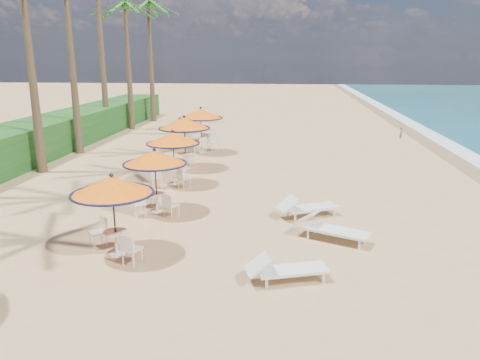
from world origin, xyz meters
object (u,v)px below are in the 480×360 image
object	(u,v)px
station_0	(112,193)
station_3	(184,130)
station_1	(154,166)
station_2	(173,145)
lounger_near	(284,269)
lounger_far	(306,207)
station_4	(202,119)
lounger_mid	(329,228)

from	to	relation	value
station_0	station_3	xyz separation A→B (m)	(-0.36, 10.00, 0.12)
station_1	station_2	distance (m)	3.52
lounger_near	lounger_far	world-z (taller)	lounger_far
station_0	station_4	bearing A→B (deg)	90.92
station_1	station_4	distance (m)	10.25
station_3	lounger_mid	world-z (taller)	station_3
station_0	station_1	distance (m)	3.54
lounger_mid	station_1	bearing A→B (deg)	-172.66
station_2	lounger_mid	world-z (taller)	station_2
station_0	station_3	size ratio (longest dim) A/B	0.90
station_0	lounger_mid	distance (m)	6.10
station_2	station_3	bearing A→B (deg)	94.10
station_1	lounger_near	size ratio (longest dim) A/B	1.09
lounger_near	lounger_far	size ratio (longest dim) A/B	0.95
station_1	lounger_mid	xyz separation A→B (m)	(5.62, -1.85, -1.26)
station_0	lounger_mid	bearing A→B (deg)	16.42
station_1	station_4	world-z (taller)	station_4
lounger_near	station_1	bearing A→B (deg)	115.84
station_0	lounger_mid	world-z (taller)	station_0
station_1	lounger_far	xyz separation A→B (m)	(5.01, 0.06, -1.28)
station_2	station_4	distance (m)	6.73
station_3	lounger_near	size ratio (longest dim) A/B	1.23
station_1	station_3	distance (m)	6.48
lounger_mid	station_2	bearing A→B (deg)	163.03
station_3	lounger_far	world-z (taller)	station_3
station_2	lounger_far	distance (m)	6.41
station_0	station_1	xyz separation A→B (m)	(0.08, 3.53, -0.09)
station_0	lounger_far	bearing A→B (deg)	35.19
station_3	lounger_near	xyz separation A→B (m)	(4.81, -11.07, -1.51)
station_0	station_1	bearing A→B (deg)	88.69
station_2	lounger_far	xyz separation A→B (m)	(5.24, -3.46, -1.31)
station_3	station_4	distance (m)	3.78
station_1	station_3	world-z (taller)	station_3
station_1	station_2	size ratio (longest dim) A/B	0.98
station_3	lounger_far	distance (m)	8.54
lounger_near	lounger_far	bearing A→B (deg)	64.55
station_1	lounger_near	xyz separation A→B (m)	(4.37, -4.61, -1.30)
station_2	lounger_far	bearing A→B (deg)	-33.42
station_4	lounger_mid	xyz separation A→B (m)	(5.93, -12.09, -1.47)
station_2	lounger_far	world-z (taller)	station_2
station_4	station_3	bearing A→B (deg)	-92.06
station_2	lounger_near	xyz separation A→B (m)	(4.60, -8.13, -1.33)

